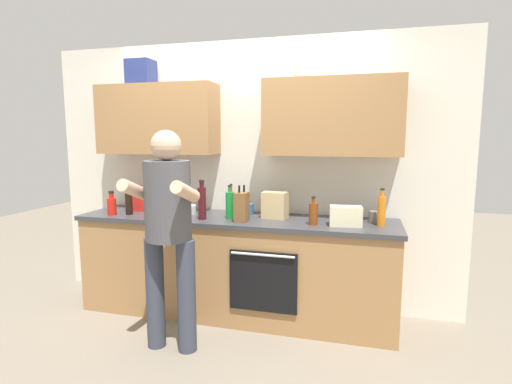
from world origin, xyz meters
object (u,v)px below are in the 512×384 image
at_px(bottle_soda, 229,205).
at_px(bottle_juice, 382,210).
at_px(bottle_soy, 129,202).
at_px(grocery_bag_rice, 346,216).
at_px(bottle_oil, 161,198).
at_px(knife_block, 242,207).
at_px(mixing_bowl, 185,210).
at_px(bottle_hotsauce, 112,205).
at_px(person_standing, 168,223).
at_px(grocery_bag_crisps, 142,198).
at_px(bottle_wine, 202,202).
at_px(grocery_bag_bread, 275,205).
at_px(cup_tea, 249,209).
at_px(bottle_vinegar, 313,213).
at_px(cup_stoneware, 374,217).
at_px(bottle_syrup, 231,202).

distance_m(bottle_soda, bottle_juice, 1.27).
bearing_deg(bottle_soy, grocery_bag_rice, 0.99).
xyz_separation_m(bottle_oil, bottle_juice, (1.96, -0.02, -0.01)).
bearing_deg(knife_block, mixing_bowl, 162.73).
distance_m(bottle_hotsauce, mixing_bowl, 0.66).
bearing_deg(bottle_hotsauce, knife_block, 1.58).
distance_m(bottle_hotsauce, knife_block, 1.24).
relative_size(person_standing, grocery_bag_crisps, 7.04).
distance_m(mixing_bowl, grocery_bag_crisps, 0.49).
height_order(bottle_wine, mixing_bowl, bottle_wine).
bearing_deg(grocery_bag_bread, bottle_oil, -176.23).
bearing_deg(bottle_soy, mixing_bowl, 18.42).
distance_m(bottle_juice, grocery_bag_bread, 0.90).
distance_m(cup_tea, grocery_bag_crisps, 1.07).
distance_m(bottle_oil, bottle_vinegar, 1.44).
xyz_separation_m(bottle_oil, cup_stoneware, (1.91, 0.10, -0.09)).
xyz_separation_m(bottle_syrup, bottle_soda, (0.07, -0.26, 0.02)).
height_order(person_standing, grocery_bag_crisps, person_standing).
distance_m(person_standing, cup_tea, 0.96).
distance_m(grocery_bag_bread, grocery_bag_crisps, 1.33).
bearing_deg(bottle_syrup, bottle_hotsauce, -159.60).
distance_m(cup_stoneware, grocery_bag_rice, 0.29).
bearing_deg(knife_block, bottle_juice, 6.65).
relative_size(person_standing, bottle_soy, 6.37).
xyz_separation_m(bottle_oil, bottle_hotsauce, (-0.40, -0.18, -0.05)).
xyz_separation_m(person_standing, bottle_soy, (-0.70, 0.58, 0.03)).
bearing_deg(cup_stoneware, bottle_wine, -170.19).
relative_size(bottle_soy, bottle_hotsauce, 1.17).
xyz_separation_m(bottle_syrup, bottle_hotsauce, (-1.02, -0.38, -0.02)).
height_order(bottle_soy, bottle_soda, bottle_soda).
xyz_separation_m(grocery_bag_bread, grocery_bag_rice, (0.62, -0.16, -0.04)).
bearing_deg(mixing_bowl, bottle_soda, -12.26).
bearing_deg(bottle_juice, mixing_bowl, 178.08).
relative_size(cup_stoneware, mixing_bowl, 0.47).
height_order(person_standing, bottle_soda, person_standing).
xyz_separation_m(bottle_wine, grocery_bag_crisps, (-0.73, 0.25, -0.03)).
distance_m(knife_block, grocery_bag_bread, 0.32).
height_order(bottle_juice, mixing_bowl, bottle_juice).
height_order(bottle_wine, bottle_soy, bottle_wine).
bearing_deg(bottle_wine, grocery_bag_bread, 19.89).
bearing_deg(bottle_wine, bottle_vinegar, 1.88).
bearing_deg(person_standing, mixing_bowl, 106.18).
height_order(bottle_juice, cup_tea, bottle_juice).
bearing_deg(bottle_juice, bottle_hotsauce, -175.99).
relative_size(bottle_juice, bottle_vinegar, 1.31).
distance_m(bottle_hotsauce, bottle_juice, 2.37).
xyz_separation_m(cup_stoneware, knife_block, (-1.08, -0.25, 0.08)).
height_order(cup_tea, grocery_bag_rice, grocery_bag_rice).
distance_m(bottle_juice, bottle_vinegar, 0.54).
bearing_deg(bottle_juice, bottle_oil, 179.52).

